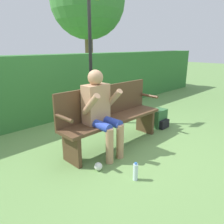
# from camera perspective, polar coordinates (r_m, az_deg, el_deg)

# --- Properties ---
(ground_plane) EXTENTS (40.00, 40.00, 0.00)m
(ground_plane) POSITION_cam_1_polar(r_m,az_deg,el_deg) (3.74, 0.55, -8.64)
(ground_plane) COLOR #668E4C
(hedge_back) EXTENTS (12.00, 0.53, 1.43)m
(hedge_back) POSITION_cam_1_polar(r_m,az_deg,el_deg) (5.11, -16.13, 6.13)
(hedge_back) COLOR #337033
(hedge_back) RESTS_ON ground
(park_bench) EXTENTS (1.94, 0.42, 1.00)m
(park_bench) POSITION_cam_1_polar(r_m,az_deg,el_deg) (3.60, -0.24, -0.79)
(park_bench) COLOR #513823
(park_bench) RESTS_ON ground
(person_seated) EXTENTS (0.53, 0.57, 1.29)m
(person_seated) POSITION_cam_1_polar(r_m,az_deg,el_deg) (3.22, -3.12, 0.91)
(person_seated) COLOR tan
(person_seated) RESTS_ON ground
(backpack) EXTENTS (0.34, 0.30, 0.37)m
(backpack) POSITION_cam_1_polar(r_m,az_deg,el_deg) (4.60, 12.16, -1.72)
(backpack) COLOR #336638
(backpack) RESTS_ON ground
(water_bottle) EXTENTS (0.06, 0.06, 0.24)m
(water_bottle) POSITION_cam_1_polar(r_m,az_deg,el_deg) (2.82, 6.15, -15.27)
(water_bottle) COLOR silver
(water_bottle) RESTS_ON ground
(signpost) EXTENTS (0.39, 0.09, 2.71)m
(signpost) POSITION_cam_1_polar(r_m,az_deg,el_deg) (4.58, -5.65, 15.47)
(signpost) COLOR black
(signpost) RESTS_ON ground
(tree) EXTENTS (2.79, 2.79, 4.63)m
(tree) POSITION_cam_1_polar(r_m,az_deg,el_deg) (9.18, -6.39, 26.81)
(tree) COLOR brown
(tree) RESTS_ON ground
(litter_crumple) EXTENTS (0.11, 0.11, 0.11)m
(litter_crumple) POSITION_cam_1_polar(r_m,az_deg,el_deg) (3.04, -3.60, -14.01)
(litter_crumple) COLOR silver
(litter_crumple) RESTS_ON ground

